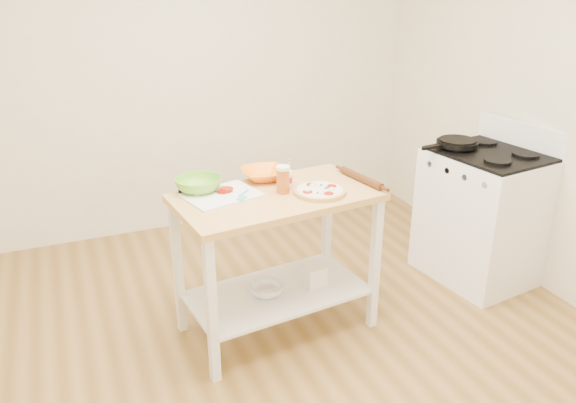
% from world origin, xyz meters
% --- Properties ---
extents(room_shell, '(4.04, 4.54, 2.74)m').
position_xyz_m(room_shell, '(0.00, 0.00, 1.35)').
color(room_shell, olive).
rests_on(room_shell, ground).
extents(prep_island, '(1.21, 0.75, 0.90)m').
position_xyz_m(prep_island, '(0.08, 0.47, 0.65)').
color(prep_island, tan).
rests_on(prep_island, ground).
extents(gas_stove, '(0.72, 0.81, 1.11)m').
position_xyz_m(gas_stove, '(1.68, 0.53, 0.47)').
color(gas_stove, white).
rests_on(gas_stove, ground).
extents(skillet, '(0.45, 0.29, 0.03)m').
position_xyz_m(skillet, '(1.53, 0.71, 0.98)').
color(skillet, black).
rests_on(skillet, gas_stove).
extents(pizza, '(0.30, 0.30, 0.05)m').
position_xyz_m(pizza, '(0.31, 0.38, 0.92)').
color(pizza, '#E3B661').
rests_on(pizza, prep_island).
extents(cutting_board, '(0.46, 0.39, 0.04)m').
position_xyz_m(cutting_board, '(-0.22, 0.57, 0.91)').
color(cutting_board, white).
rests_on(cutting_board, prep_island).
extents(spatula, '(0.11, 0.14, 0.01)m').
position_xyz_m(spatula, '(-0.11, 0.49, 0.92)').
color(spatula, '#3EC09F').
rests_on(spatula, cutting_board).
extents(knife, '(0.27, 0.04, 0.01)m').
position_xyz_m(knife, '(-0.34, 0.67, 0.92)').
color(knife, silver).
rests_on(knife, cutting_board).
extents(orange_bowl, '(0.29, 0.29, 0.07)m').
position_xyz_m(orange_bowl, '(0.10, 0.73, 0.93)').
color(orange_bowl, orange).
rests_on(orange_bowl, prep_island).
extents(green_bowl, '(0.33, 0.33, 0.08)m').
position_xyz_m(green_bowl, '(-0.31, 0.68, 0.94)').
color(green_bowl, '#6BBB2E').
rests_on(green_bowl, prep_island).
extents(beer_pint, '(0.08, 0.08, 0.16)m').
position_xyz_m(beer_pint, '(0.13, 0.48, 0.98)').
color(beer_pint, '#AD541B').
rests_on(beer_pint, prep_island).
extents(yogurt_tub, '(0.08, 0.08, 0.18)m').
position_xyz_m(yogurt_tub, '(0.18, 0.56, 0.95)').
color(yogurt_tub, white).
rests_on(yogurt_tub, prep_island).
extents(rolling_pin, '(0.10, 0.37, 0.04)m').
position_xyz_m(rolling_pin, '(0.63, 0.46, 0.92)').
color(rolling_pin, '#4F2912').
rests_on(rolling_pin, prep_island).
extents(shelf_glass_bowl, '(0.26, 0.26, 0.07)m').
position_xyz_m(shelf_glass_bowl, '(0.01, 0.46, 0.29)').
color(shelf_glass_bowl, silver).
rests_on(shelf_glass_bowl, prep_island).
extents(shelf_bin, '(0.14, 0.14, 0.13)m').
position_xyz_m(shelf_bin, '(0.32, 0.46, 0.33)').
color(shelf_bin, white).
rests_on(shelf_bin, prep_island).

